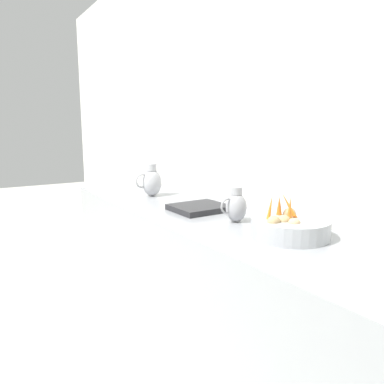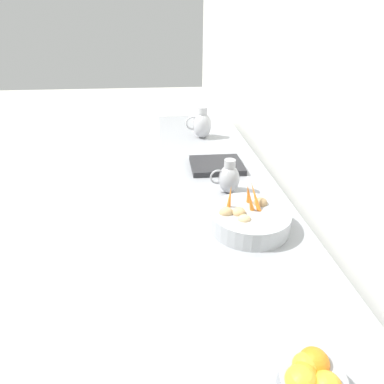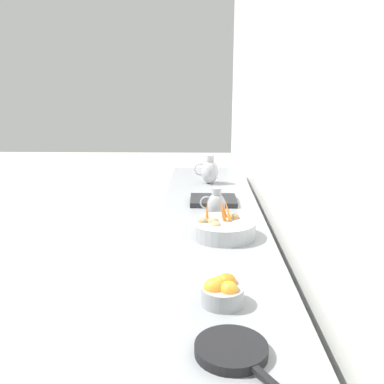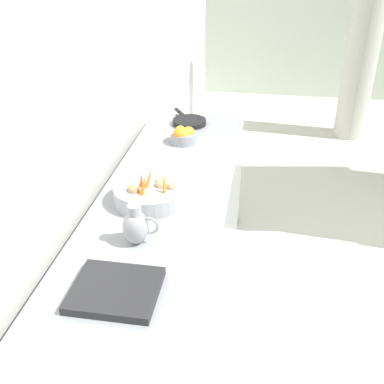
{
  "view_description": "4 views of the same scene",
  "coord_description": "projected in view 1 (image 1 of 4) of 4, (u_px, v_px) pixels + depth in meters",
  "views": [
    {
      "loc": [
        -0.23,
        1.61,
        1.4
      ],
      "look_at": [
        -1.36,
        -0.1,
        1.04
      ],
      "focal_mm": 33.52,
      "sensor_mm": 36.0,
      "label": 1
    },
    {
      "loc": [
        -1.15,
        1.73,
        1.77
      ],
      "look_at": [
        -1.3,
        0.29,
        1.0
      ],
      "focal_mm": 30.4,
      "sensor_mm": 36.0,
      "label": 2
    },
    {
      "loc": [
        -1.43,
        2.82,
        1.75
      ],
      "look_at": [
        -1.37,
        0.22,
        1.09
      ],
      "focal_mm": 40.01,
      "sensor_mm": 36.0,
      "label": 3
    },
    {
      "loc": [
        -0.99,
        -1.59,
        2.16
      ],
      "look_at": [
        -1.29,
        0.27,
        1.08
      ],
      "focal_mm": 44.04,
      "sensor_mm": 36.0,
      "label": 4
    }
  ],
  "objects": [
    {
      "name": "counter_sink_basin",
      "position": [
        199.0,
        208.0,
        2.31
      ],
      "size": [
        0.34,
        0.3,
        0.04
      ],
      "primitive_type": "cube",
      "color": "#232326",
      "rests_on": "prep_counter"
    },
    {
      "name": "metal_pitcher_tall",
      "position": [
        152.0,
        182.0,
        2.8
      ],
      "size": [
        0.21,
        0.15,
        0.25
      ],
      "color": "#A3A3A8",
      "rests_on": "prep_counter"
    },
    {
      "name": "vegetable_colander",
      "position": [
        289.0,
        227.0,
        1.73
      ],
      "size": [
        0.38,
        0.38,
        0.21
      ],
      "color": "#9EA0A5",
      "rests_on": "prep_counter"
    },
    {
      "name": "tile_wall_left",
      "position": [
        370.0,
        109.0,
        1.75
      ],
      "size": [
        0.1,
        9.22,
        3.0
      ],
      "primitive_type": "cube",
      "color": "silver",
      "rests_on": "ground_plane"
    },
    {
      "name": "prep_counter",
      "position": [
        229.0,
        296.0,
        2.09
      ],
      "size": [
        0.7,
        3.36,
        0.89
      ],
      "primitive_type": "cube",
      "color": "gray",
      "rests_on": "ground_plane"
    },
    {
      "name": "metal_pitcher_short",
      "position": [
        236.0,
        206.0,
        2.01
      ],
      "size": [
        0.17,
        0.12,
        0.2
      ],
      "color": "#939399",
      "rests_on": "prep_counter"
    }
  ]
}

